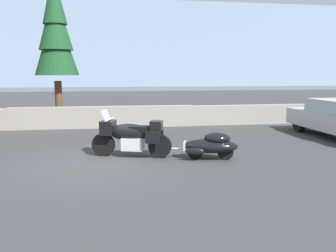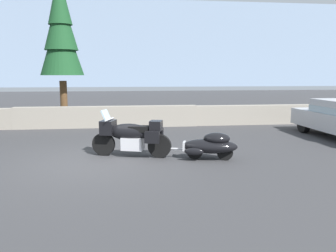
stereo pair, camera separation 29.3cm
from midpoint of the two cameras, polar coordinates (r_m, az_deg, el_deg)
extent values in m
plane|color=#38383A|center=(9.39, -10.84, -5.93)|extent=(80.00, 80.00, 0.00)
cube|color=gray|center=(15.41, -9.52, 1.52)|extent=(8.00, 0.52, 0.93)
cube|color=gray|center=(17.15, 18.29, 1.86)|extent=(8.00, 0.52, 0.90)
cube|color=#7F93AD|center=(105.47, -7.80, 11.59)|extent=(240.00, 80.00, 16.00)
cylinder|color=black|center=(10.06, -9.85, -3.00)|extent=(0.67, 0.32, 0.66)
cylinder|color=black|center=(9.65, -0.54, -3.36)|extent=(0.67, 0.32, 0.66)
cube|color=silver|center=(9.80, -5.02, -2.91)|extent=(0.70, 0.59, 0.36)
ellipsoid|color=black|center=(9.77, -5.61, -0.99)|extent=(1.28, 0.77, 0.48)
cube|color=black|center=(9.93, -9.11, -0.21)|extent=(0.49, 0.60, 0.40)
cube|color=#9EB7C6|center=(9.90, -9.43, 1.69)|extent=(0.31, 0.48, 0.34)
cube|color=black|center=(9.68, -3.90, -0.46)|extent=(0.64, 0.51, 0.16)
cube|color=black|center=(9.57, -1.14, 0.06)|extent=(0.42, 0.48, 0.28)
cube|color=black|center=(9.33, -1.77, -1.91)|extent=(0.43, 0.27, 0.32)
cube|color=black|center=(9.91, -1.10, -1.28)|extent=(0.43, 0.27, 0.32)
cylinder|color=silver|center=(9.88, -8.86, 1.10)|extent=(0.24, 0.68, 0.04)
cylinder|color=silver|center=(10.00, -9.62, -1.61)|extent=(0.26, 0.14, 0.54)
cylinder|color=black|center=(9.56, 5.38, -4.20)|extent=(0.45, 0.22, 0.44)
cylinder|color=black|center=(9.54, 10.34, -4.33)|extent=(0.45, 0.22, 0.44)
ellipsoid|color=black|center=(9.51, 7.87, -3.32)|extent=(1.63, 1.08, 0.40)
ellipsoid|color=black|center=(9.46, 8.99, -2.05)|extent=(0.85, 0.74, 0.32)
cube|color=silver|center=(9.55, 3.60, -3.32)|extent=(0.15, 0.32, 0.24)
ellipsoid|color=black|center=(9.24, 5.24, -4.27)|extent=(0.54, 0.28, 0.20)
ellipsoid|color=black|center=(9.86, 5.51, -3.45)|extent=(0.54, 0.28, 0.20)
cylinder|color=silver|center=(9.62, 1.28, -3.78)|extent=(0.68, 0.25, 0.05)
cylinder|color=black|center=(14.92, 22.18, 0.28)|extent=(0.22, 0.68, 0.68)
cylinder|color=brown|center=(17.19, -16.47, 3.84)|extent=(0.34, 0.34, 2.03)
cone|color=#194723|center=(17.21, -16.89, 13.44)|extent=(2.01, 2.01, 3.20)
cone|color=#194723|center=(17.33, -17.03, 16.61)|extent=(1.56, 1.56, 2.80)
camera|label=1|loc=(0.15, -89.15, 0.13)|focal=36.61mm
camera|label=2|loc=(0.15, 90.85, -0.13)|focal=36.61mm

